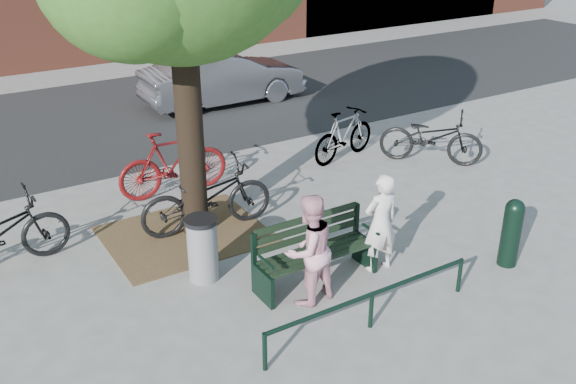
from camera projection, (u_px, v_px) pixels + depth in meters
ground at (316, 282)px, 8.87m from camera, size 90.00×90.00×0.00m
dirt_pit at (185, 234)px, 10.08m from camera, size 2.40×2.00×0.02m
road at (119, 117)px, 15.42m from camera, size 40.00×7.00×0.01m
park_bench at (313, 249)px, 8.73m from camera, size 1.74×0.54×0.97m
guard_railing at (372, 299)px, 7.77m from camera, size 3.06×0.06×0.51m
person_left at (381, 223)px, 8.88m from camera, size 0.55×0.38×1.46m
person_right at (309, 250)px, 8.15m from camera, size 0.81×0.67×1.51m
bollard at (512, 230)px, 9.07m from camera, size 0.28×0.28×1.03m
litter_bin at (203, 249)px, 8.75m from camera, size 0.46×0.46×0.93m
bicycle_b at (173, 163)px, 11.23m from camera, size 2.02×0.65×1.20m
bicycle_c at (207, 197)px, 10.04m from camera, size 2.20×0.98×1.12m
bicycle_d at (344, 135)px, 12.78m from camera, size 1.78×0.87×1.03m
bicycle_e at (431, 137)px, 12.61m from camera, size 1.89×1.94×1.06m
parked_car at (223, 77)px, 16.16m from camera, size 4.14×1.48×1.36m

